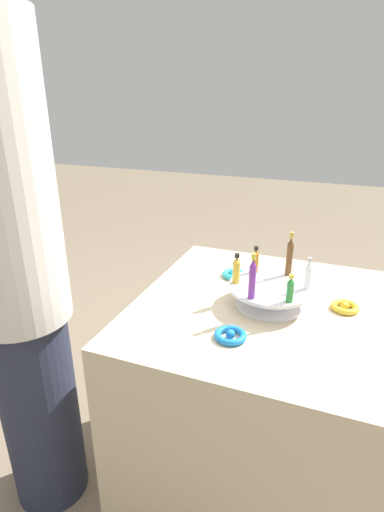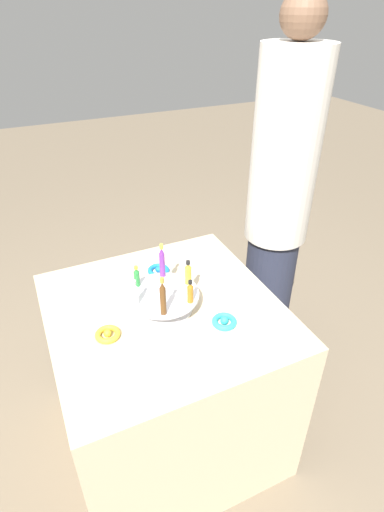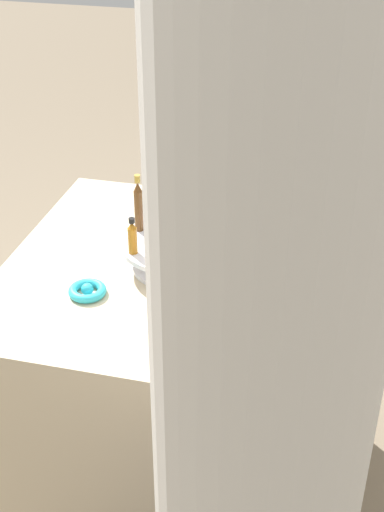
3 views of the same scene
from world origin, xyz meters
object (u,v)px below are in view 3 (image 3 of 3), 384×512
bottle_clear (179,204)px  ribbon_bow_gold (177,218)px  bottle_green (216,218)px  ribbon_bow_blue (263,290)px  bottle_brown (138,205)px  bottle_amber (132,237)px  bottle_gold (171,249)px  display_stand (176,253)px  ribbon_bow_teal (87,290)px  bottle_purple (214,231)px  person_figure (258,476)px

bottle_clear → ribbon_bow_gold: size_ratio=1.21×
bottle_green → ribbon_bow_blue: bottle_green is taller
bottle_brown → bottle_amber: bearing=-170.3°
bottle_amber → bottle_clear: bearing=-20.3°
bottle_brown → bottle_gold: 0.19m
display_stand → ribbon_bow_teal: 0.24m
bottle_purple → ribbon_bow_teal: size_ratio=1.60×
display_stand → bottle_gold: bottle_gold is taller
display_stand → person_figure: person_figure is taller
bottle_green → ribbon_bow_gold: size_ratio=1.00×
display_stand → bottle_clear: bottle_clear is taller
bottle_brown → bottle_amber: bottle_brown is taller
ribbon_bow_teal → ribbon_bow_blue: bearing=-75.8°
display_stand → bottle_purple: 0.15m
bottle_amber → bottle_clear: 0.19m
bottle_green → bottle_purple: bearing=-170.3°
ribbon_bow_teal → person_figure: size_ratio=0.05×
bottle_brown → person_figure: person_figure is taller
bottle_brown → bottle_purple: 0.22m
display_stand → ribbon_bow_blue: size_ratio=2.87×
ribbon_bow_gold → ribbon_bow_teal: ribbon_bow_teal is taller
ribbon_bow_gold → ribbon_bow_blue: bearing=-135.8°
bottle_purple → bottle_clear: size_ratio=1.36×
bottle_gold → ribbon_bow_blue: 0.24m
bottle_green → ribbon_bow_teal: (-0.24, 0.26, -0.10)m
display_stand → bottle_clear: (0.11, 0.02, 0.08)m
bottle_clear → ribbon_bow_teal: size_ratio=1.17×
display_stand → bottle_brown: size_ratio=1.75×
ribbon_bow_gold → ribbon_bow_teal: (-0.40, 0.11, 0.00)m
bottle_gold → bottle_green: bottle_gold is taller
bottle_green → ribbon_bow_blue: bearing=-133.4°
bottle_brown → person_figure: 0.87m
ribbon_bow_gold → person_figure: (-0.95, -0.38, 0.12)m
ribbon_bow_gold → ribbon_bow_blue: size_ratio=0.95×
bottle_amber → ribbon_bow_blue: bottle_amber is taller
bottle_clear → ribbon_bow_teal: bottle_clear is taller
bottle_green → bottle_clear: (0.04, 0.10, 0.01)m
display_stand → bottle_green: 0.13m
ribbon_bow_gold → display_stand: bearing=-165.8°
bottle_amber → bottle_green: size_ratio=1.07×
display_stand → ribbon_bow_gold: (0.23, 0.06, -0.03)m
bottle_brown → bottle_purple: bottle_brown is taller
display_stand → ribbon_bow_blue: 0.24m
ribbon_bow_gold → bottle_green: bearing=-138.0°
bottle_gold → bottle_purple: 0.11m
ribbon_bow_blue → person_figure: 0.68m
display_stand → ribbon_bow_teal: display_stand is taller
bottle_green → person_figure: bearing=-163.6°
display_stand → bottle_green: bearing=-50.3°
bottle_purple → bottle_amber: bearing=99.7°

